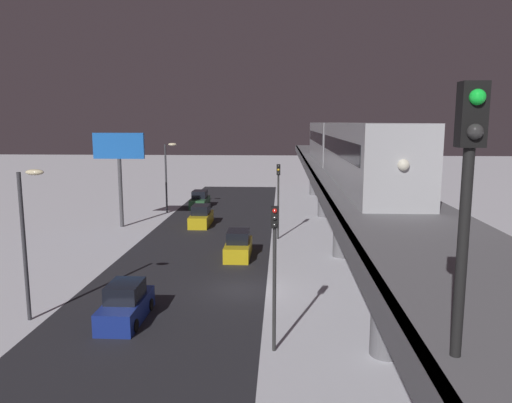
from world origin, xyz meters
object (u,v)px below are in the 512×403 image
object	(u,v)px
traffic_light_near	(275,258)
commercial_billboard	(119,155)
sedan_yellow_2	(201,217)
traffic_light_mid	(278,190)
rail_signal	(468,174)
sedan_blue	(126,305)
sedan_green	(200,200)
subway_train	(343,145)
sedan_yellow	(238,246)

from	to	relation	value
traffic_light_near	commercial_billboard	bearing A→B (deg)	-59.19
sedan_yellow_2	commercial_billboard	xyz separation A→B (m)	(7.43, 1.13, 6.03)
traffic_light_near	traffic_light_mid	bearing A→B (deg)	-90.00
rail_signal	commercial_billboard	xyz separation A→B (m)	(17.82, -38.19, -2.33)
rail_signal	sedan_blue	distance (m)	20.92
sedan_green	sedan_yellow_2	xyz separation A→B (m)	(-1.80, 10.09, 0.00)
commercial_billboard	sedan_yellow_2	bearing A→B (deg)	-171.39
subway_train	commercial_billboard	distance (m)	21.46
subway_train	traffic_light_mid	size ratio (longest dim) A/B	5.76
sedan_yellow	traffic_light_mid	distance (m)	7.29
sedan_yellow	commercial_billboard	bearing A→B (deg)	140.46
sedan_yellow	subway_train	bearing A→B (deg)	11.96
sedan_blue	commercial_billboard	world-z (taller)	commercial_billboard
traffic_light_mid	sedan_green	bearing A→B (deg)	-58.84
sedan_yellow_2	commercial_billboard	bearing A→B (deg)	8.61
sedan_yellow	traffic_light_mid	xyz separation A→B (m)	(-2.90, -5.76, 3.40)
sedan_yellow	sedan_green	xyz separation A→B (m)	(6.40, -21.14, 0.00)
sedan_blue	sedan_yellow_2	xyz separation A→B (m)	(-0.00, -23.20, 0.01)
sedan_green	commercial_billboard	world-z (taller)	commercial_billboard
sedan_blue	sedan_green	world-z (taller)	same
sedan_blue	sedan_yellow_2	size ratio (longest dim) A/B	0.95
subway_train	sedan_yellow_2	world-z (taller)	subway_train
sedan_yellow_2	traffic_light_mid	world-z (taller)	traffic_light_mid
rail_signal	traffic_light_near	bearing A→B (deg)	-77.62
subway_train	traffic_light_mid	xyz separation A→B (m)	(4.81, -4.13, -4.01)
subway_train	sedan_blue	world-z (taller)	subway_train
sedan_blue	traffic_light_mid	world-z (taller)	traffic_light_mid
sedan_green	traffic_light_near	world-z (taller)	traffic_light_near
sedan_blue	traffic_light_near	distance (m)	8.76
sedan_blue	subway_train	bearing A→B (deg)	-131.79
sedan_yellow_2	traffic_light_near	xyz separation A→B (m)	(-7.50, 26.16, 3.40)
sedan_yellow_2	traffic_light_near	size ratio (longest dim) A/B	0.72
subway_train	rail_signal	xyz separation A→B (m)	(1.93, 29.89, 0.95)
sedan_blue	traffic_light_near	size ratio (longest dim) A/B	0.69
traffic_light_mid	commercial_billboard	xyz separation A→B (m)	(14.93, -4.17, 2.63)
sedan_yellow	traffic_light_mid	size ratio (longest dim) A/B	0.69
sedan_yellow_2	commercial_billboard	size ratio (longest dim) A/B	0.52
subway_train	traffic_light_mid	world-z (taller)	subway_train
sedan_green	sedan_yellow_2	size ratio (longest dim) A/B	1.00
traffic_light_near	sedan_yellow_2	bearing A→B (deg)	-74.00
rail_signal	sedan_yellow_2	distance (m)	41.51
sedan_yellow_2	rail_signal	bearing A→B (deg)	104.80
sedan_yellow	traffic_light_mid	world-z (taller)	traffic_light_mid
rail_signal	sedan_green	distance (m)	51.57
subway_train	sedan_yellow	world-z (taller)	subway_train
rail_signal	sedan_yellow_2	size ratio (longest dim) A/B	0.86
sedan_blue	traffic_light_mid	distance (m)	19.71
traffic_light_mid	commercial_billboard	size ratio (longest dim) A/B	0.72
rail_signal	subway_train	bearing A→B (deg)	-93.69
traffic_light_mid	commercial_billboard	bearing A→B (deg)	-15.60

